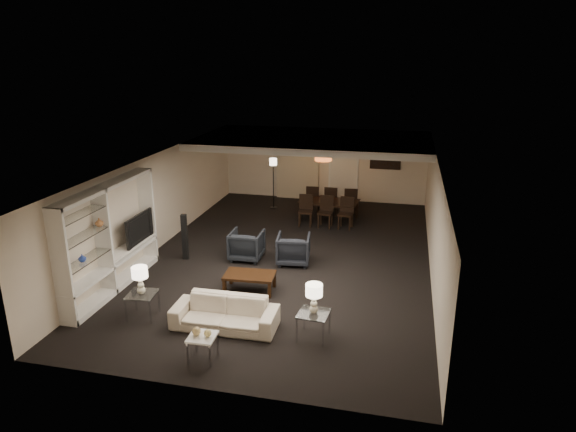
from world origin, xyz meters
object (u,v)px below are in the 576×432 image
at_px(armchair_right, 293,249).
at_px(chair_fr, 351,201).
at_px(table_lamp_left, 140,280).
at_px(marble_table, 203,348).
at_px(side_table_left, 143,305).
at_px(chair_nl, 305,211).
at_px(pendant_light, 323,157).
at_px(vase_blue, 82,258).
at_px(sofa, 225,313).
at_px(dining_table, 328,211).
at_px(chair_nm, 325,212).
at_px(floor_speaker, 185,237).
at_px(chair_nr, 346,214).
at_px(floor_lamp, 273,183).
at_px(television, 135,228).
at_px(chair_fl, 313,199).
at_px(side_table_right, 313,325).
at_px(coffee_table, 250,282).
at_px(chair_fm, 332,200).
at_px(table_lamp_right, 314,299).
at_px(vase_amber, 99,222).
at_px(armchair_left, 247,245).

xyz_separation_m(armchair_right, chair_fr, (0.94, 4.16, 0.09)).
bearing_deg(table_lamp_left, marble_table, -32.91).
bearing_deg(side_table_left, chair_nl, 71.72).
bearing_deg(pendant_light, vase_blue, -116.87).
bearing_deg(sofa, chair_nl, 86.01).
distance_m(dining_table, chair_nm, 0.67).
relative_size(floor_speaker, chair_nr, 1.26).
xyz_separation_m(sofa, floor_lamp, (-1.05, 7.71, 0.55)).
distance_m(television, chair_fl, 6.36).
distance_m(sofa, side_table_left, 1.70).
bearing_deg(table_lamp_left, television, 120.66).
height_order(side_table_right, marble_table, side_table_right).
bearing_deg(sofa, pendant_light, 83.64).
bearing_deg(sofa, dining_table, 81.31).
bearing_deg(dining_table, marble_table, -90.95).
bearing_deg(coffee_table, chair_fr, 75.32).
height_order(armchair_right, chair_fm, chair_fm).
relative_size(marble_table, chair_nm, 0.49).
xyz_separation_m(coffee_table, chair_nl, (0.34, 4.56, 0.27)).
distance_m(table_lamp_right, dining_table, 6.87).
bearing_deg(table_lamp_right, pendant_light, 98.08).
distance_m(side_table_left, side_table_right, 3.40).
height_order(television, chair_nl, television).
xyz_separation_m(chair_nl, chair_nr, (1.20, 0.00, 0.00)).
bearing_deg(table_lamp_right, vase_amber, 171.33).
bearing_deg(armchair_right, side_table_right, 101.15).
bearing_deg(floor_speaker, table_lamp_left, -89.13).
xyz_separation_m(vase_blue, chair_fr, (4.46, 7.45, -0.68)).
relative_size(pendant_light, vase_blue, 3.31).
bearing_deg(dining_table, table_lamp_left, -105.36).
bearing_deg(chair_nl, pendant_light, 64.72).
height_order(sofa, television, television).
bearing_deg(table_lamp_left, chair_fl, 74.74).
relative_size(marble_table, chair_fl, 0.49).
bearing_deg(pendant_light, chair_nr, -49.02).
xyz_separation_m(vase_blue, chair_nl, (3.26, 6.15, -0.68)).
height_order(pendant_light, sofa, pendant_light).
bearing_deg(coffee_table, armchair_left, 109.44).
height_order(armchair_left, dining_table, armchair_left).
relative_size(sofa, vase_blue, 12.62).
distance_m(coffee_table, chair_fm, 5.94).
bearing_deg(floor_lamp, television, -107.98).
bearing_deg(marble_table, floor_speaker, 117.35).
bearing_deg(armchair_left, floor_speaker, 11.30).
xyz_separation_m(vase_blue, vase_amber, (0.00, 0.69, 0.51)).
xyz_separation_m(sofa, armchair_left, (-0.60, 3.30, 0.08)).
bearing_deg(coffee_table, table_lamp_right, -43.26).
relative_size(chair_fl, chair_fr, 1.00).
distance_m(armchair_right, floor_lamp, 4.73).
height_order(armchair_left, side_table_right, armchair_left).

